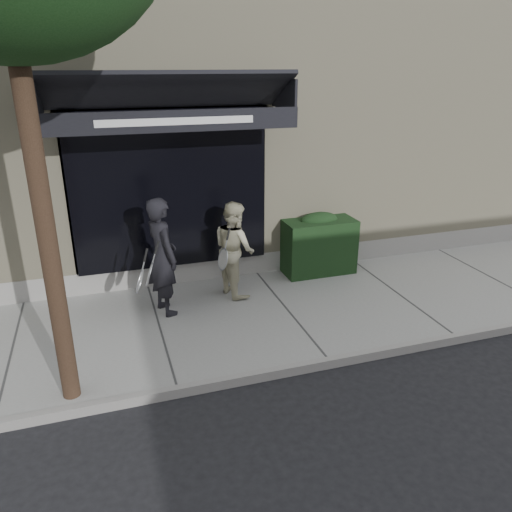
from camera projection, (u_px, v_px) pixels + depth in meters
name	position (u px, v px, depth m)	size (l,w,h in m)	color
ground	(286.00, 315.00, 7.98)	(80.00, 80.00, 0.00)	black
sidewalk	(286.00, 311.00, 7.96)	(20.00, 3.00, 0.12)	gray
curb	(328.00, 363.00, 6.58)	(20.00, 0.10, 0.14)	gray
building_facade	(210.00, 111.00, 11.38)	(14.30, 8.04, 5.64)	beige
hedge	(318.00, 244.00, 9.17)	(1.30, 0.70, 1.14)	black
pedestrian_front	(162.00, 257.00, 7.51)	(0.80, 0.95, 1.83)	black
pedestrian_back	(234.00, 249.00, 8.19)	(0.76, 0.89, 1.59)	beige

